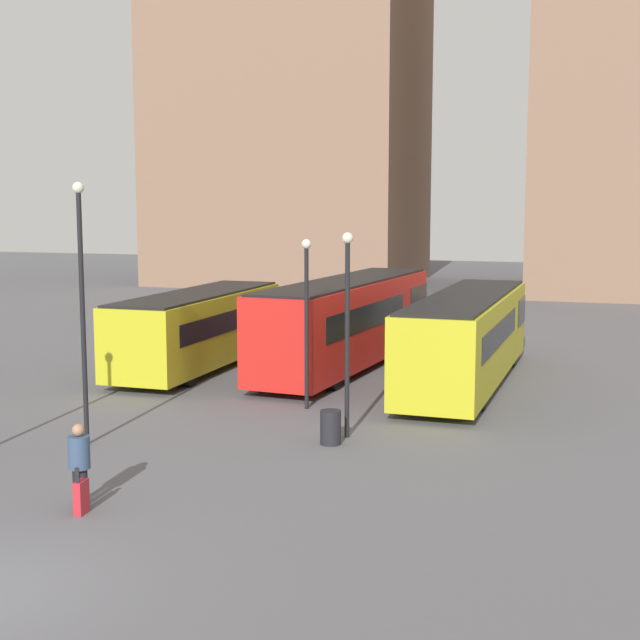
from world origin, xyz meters
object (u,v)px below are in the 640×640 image
lamp_post_1 (82,294)px  trash_bin (331,427)px  bus_1 (348,319)px  lamp_post_2 (307,308)px  traveler (79,457)px  bus_2 (467,335)px  lamp_post_3 (347,317)px  bus_0 (200,327)px  suitcase (81,497)px

lamp_post_1 → trash_bin: lamp_post_1 is taller
bus_1 → lamp_post_2: (0.69, -6.70, 1.20)m
bus_1 → traveler: (-0.93, -15.93, -0.76)m
lamp_post_1 → bus_2: bearing=52.9°
bus_2 → trash_bin: 8.85m
lamp_post_3 → bus_0: bearing=135.4°
suitcase → traveler: bearing=28.9°
bus_1 → lamp_post_3: size_ratio=2.37×
bus_0 → suitcase: bus_0 is taller
traveler → bus_0: bearing=10.8°
bus_2 → lamp_post_3: bearing=167.6°
bus_1 → suitcase: bearing=-177.4°
lamp_post_2 → traveler: bearing=-99.9°
lamp_post_1 → trash_bin: size_ratio=7.56×
suitcase → lamp_post_1: bearing=25.8°
bus_0 → trash_bin: 11.24m
lamp_post_3 → trash_bin: lamp_post_3 is taller
lamp_post_1 → lamp_post_2: 6.65m
bus_0 → suitcase: 15.22m
bus_0 → lamp_post_3: size_ratio=1.86×
bus_2 → trash_bin: bus_2 is taller
lamp_post_3 → trash_bin: bearing=-105.2°
suitcase → trash_bin: suitcase is taller
bus_1 → lamp_post_1: lamp_post_1 is taller
lamp_post_2 → lamp_post_1: bearing=-126.9°
traveler → lamp_post_3: (3.60, 6.53, 2.12)m
bus_0 → lamp_post_2: bearing=-130.3°
lamp_post_3 → suitcase: bearing=-115.4°
trash_bin → lamp_post_2: bearing=117.3°
lamp_post_2 → lamp_post_3: size_ratio=0.94×
bus_2 → traveler: bus_2 is taller
trash_bin → bus_1: bearing=103.6°
traveler → lamp_post_2: bearing=-15.2°
bus_2 → lamp_post_2: bearing=143.9°
bus_2 → lamp_post_3: lamp_post_3 is taller
suitcase → lamp_post_2: bearing=-13.1°
traveler → lamp_post_1: 5.35m
bus_0 → traveler: 14.70m
traveler → lamp_post_2: size_ratio=0.34×
bus_2 → lamp_post_1: lamp_post_1 is taller
bus_0 → lamp_post_1: (1.73, -10.16, 2.23)m
bus_0 → bus_1: bearing=-69.8°
trash_bin → traveler: bearing=-120.4°
lamp_post_2 → bus_1: bearing=95.8°
lamp_post_3 → lamp_post_1: bearing=-156.5°
bus_0 → suitcase: (4.37, -14.53, -1.16)m
lamp_post_3 → bus_1: bearing=105.9°
traveler → lamp_post_1: size_ratio=0.26×
bus_0 → bus_2: 9.57m
traveler → trash_bin: (3.39, 5.78, -0.55)m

